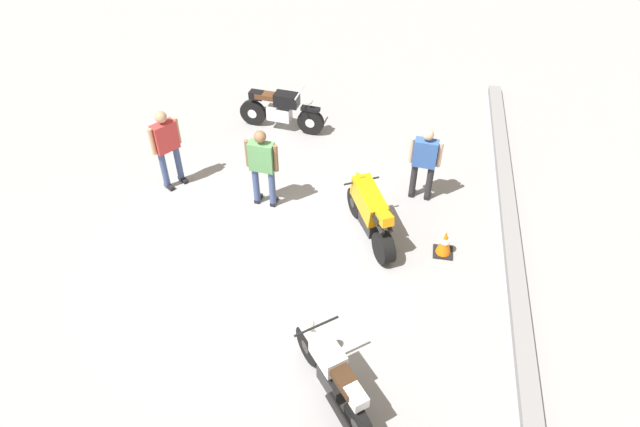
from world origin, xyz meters
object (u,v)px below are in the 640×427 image
motorcycle_black_cruiser (281,110)px  person_in_blue_shirt (424,160)px  motorcycle_silver_cruiser (333,375)px  person_in_red_shirt (167,144)px  person_in_green_shirt (262,164)px  traffic_cone (445,243)px  motorcycle_orange_sportbike (370,212)px

motorcycle_black_cruiser → person_in_blue_shirt: size_ratio=1.27×
motorcycle_silver_cruiser → person_in_blue_shirt: person_in_blue_shirt is taller
person_in_red_shirt → person_in_green_shirt: bearing=27.6°
motorcycle_black_cruiser → traffic_cone: (3.59, 3.88, -0.26)m
person_in_green_shirt → person_in_red_shirt: size_ratio=0.99×
person_in_red_shirt → traffic_cone: size_ratio=3.31×
motorcycle_silver_cruiser → motorcycle_black_cruiser: 7.22m
motorcycle_black_cruiser → person_in_green_shirt: person_in_green_shirt is taller
motorcycle_black_cruiser → traffic_cone: 5.29m
motorcycle_silver_cruiser → person_in_red_shirt: size_ratio=0.97×
motorcycle_orange_sportbike → person_in_green_shirt: size_ratio=1.04×
person_in_blue_shirt → traffic_cone: bearing=-155.9°
person_in_blue_shirt → motorcycle_black_cruiser: bearing=65.2°
motorcycle_orange_sportbike → person_in_blue_shirt: 1.64m
motorcycle_orange_sportbike → person_in_green_shirt: (-0.57, -2.17, 0.41)m
person_in_green_shirt → traffic_cone: 3.75m
traffic_cone → motorcycle_black_cruiser: bearing=-132.8°
motorcycle_silver_cruiser → person_in_blue_shirt: size_ratio=1.04×
person_in_green_shirt → person_in_red_shirt: person_in_red_shirt is taller
motorcycle_orange_sportbike → motorcycle_black_cruiser: bearing=7.8°
person_in_red_shirt → person_in_blue_shirt: 5.16m
motorcycle_orange_sportbike → traffic_cone: size_ratio=3.40×
motorcycle_silver_cruiser → motorcycle_orange_sportbike: bearing=-41.1°
person_in_green_shirt → person_in_blue_shirt: person_in_green_shirt is taller
person_in_green_shirt → motorcycle_black_cruiser: bearing=12.4°
motorcycle_orange_sportbike → motorcycle_black_cruiser: (-3.35, -2.47, -0.07)m
motorcycle_silver_cruiser → motorcycle_orange_sportbike: size_ratio=0.95×
traffic_cone → motorcycle_silver_cruiser: bearing=-25.6°
motorcycle_silver_cruiser → motorcycle_black_cruiser: (-6.84, -2.32, 0.00)m
motorcycle_silver_cruiser → motorcycle_black_cruiser: size_ratio=0.82×
motorcycle_orange_sportbike → person_in_red_shirt: 4.35m
person_in_red_shirt → motorcycle_black_cruiser: bearing=90.5°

